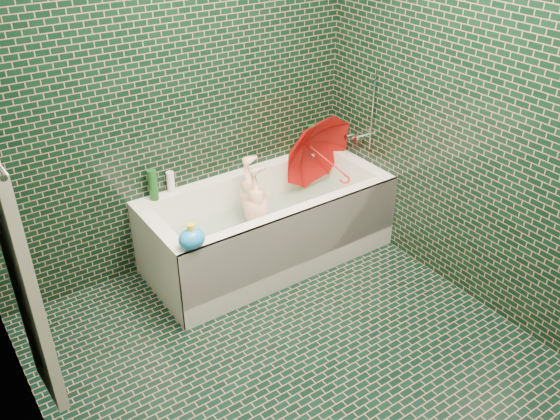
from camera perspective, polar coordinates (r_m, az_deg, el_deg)
floor at (r=3.46m, az=2.11°, el=-15.02°), size 2.80×2.80×0.00m
wall_back at (r=3.83m, az=-10.27°, el=11.57°), size 2.80×0.00×2.80m
wall_left at (r=2.28m, az=-24.65°, el=-5.00°), size 0.00×2.80×2.80m
wall_right at (r=3.58m, az=19.73°, el=8.89°), size 0.00×2.80×2.80m
bathtub at (r=4.17m, az=-1.05°, el=-2.19°), size 1.70×0.75×0.55m
bath_mat at (r=4.21m, az=-1.17°, el=-2.72°), size 1.35×0.47×0.01m
water at (r=4.13m, az=-1.19°, el=-1.05°), size 1.48×0.53×0.00m
towel at (r=2.61m, az=-23.48°, el=-5.98°), size 0.08×0.44×1.12m
faucet at (r=4.36m, az=7.86°, el=7.41°), size 0.18×0.19×0.55m
child at (r=4.10m, az=-2.02°, el=-1.16°), size 0.99×0.60×0.29m
umbrella at (r=4.29m, az=4.54°, el=4.82°), size 0.73×0.74×0.76m
soap_bottle_a at (r=4.67m, az=4.83°, el=6.24°), size 0.09×0.09×0.23m
soap_bottle_b at (r=4.65m, az=5.05°, el=6.12°), size 0.09×0.09×0.17m
soap_bottle_c at (r=4.59m, az=3.23°, el=5.89°), size 0.16×0.16×0.17m
bottle_right_tall at (r=4.50m, az=3.03°, el=6.88°), size 0.07×0.07×0.21m
bottle_right_pump at (r=4.53m, az=3.98°, el=6.91°), size 0.06×0.06×0.20m
bottle_left_tall at (r=3.93m, az=-12.12°, el=2.38°), size 0.08×0.08×0.21m
bottle_left_short at (r=4.02m, az=-10.48°, el=2.68°), size 0.06×0.06×0.14m
rubber_duck at (r=4.46m, az=1.66°, el=5.75°), size 0.11×0.08×0.09m
bath_toy at (r=3.41m, az=-8.49°, el=-2.72°), size 0.20×0.18×0.16m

